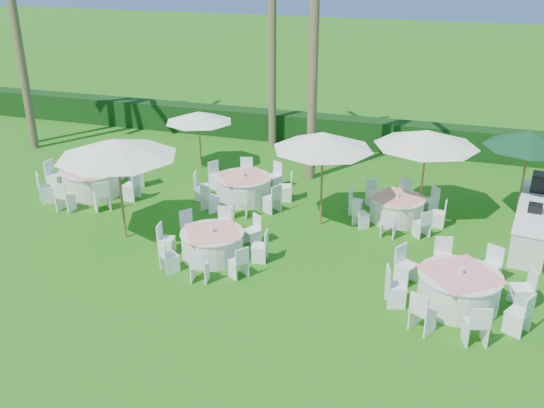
# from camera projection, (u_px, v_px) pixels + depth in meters

# --- Properties ---
(ground) EXTENTS (120.00, 120.00, 0.00)m
(ground) POSITION_uv_depth(u_px,v_px,m) (197.00, 275.00, 15.65)
(ground) COLOR #1E6311
(ground) RESTS_ON ground
(hedge) EXTENTS (34.00, 1.00, 1.20)m
(hedge) POSITION_uv_depth(u_px,v_px,m) (314.00, 129.00, 25.90)
(hedge) COLOR black
(hedge) RESTS_ON ground
(banquet_table_b) EXTENTS (3.03, 3.03, 0.92)m
(banquet_table_b) POSITION_uv_depth(u_px,v_px,m) (212.00, 244.00, 16.42)
(banquet_table_b) COLOR silver
(banquet_table_b) RESTS_ON ground
(banquet_table_c) EXTENTS (3.37, 3.37, 1.02)m
(banquet_table_c) POSITION_uv_depth(u_px,v_px,m) (459.00, 289.00, 14.18)
(banquet_table_c) COLOR silver
(banquet_table_c) RESTS_ON ground
(banquet_table_d) EXTENTS (3.47, 3.47, 1.04)m
(banquet_table_d) POSITION_uv_depth(u_px,v_px,m) (92.00, 181.00, 20.59)
(banquet_table_d) COLOR silver
(banquet_table_d) RESTS_ON ground
(banquet_table_e) EXTENTS (3.23, 3.23, 0.98)m
(banquet_table_e) POSITION_uv_depth(u_px,v_px,m) (243.00, 187.00, 20.15)
(banquet_table_e) COLOR silver
(banquet_table_e) RESTS_ON ground
(banquet_table_f) EXTENTS (2.96, 2.96, 0.90)m
(banquet_table_f) POSITION_uv_depth(u_px,v_px,m) (396.00, 208.00, 18.66)
(banquet_table_f) COLOR silver
(banquet_table_f) RESTS_ON ground
(umbrella_a) EXTENTS (3.39, 3.39, 2.99)m
(umbrella_a) POSITION_uv_depth(u_px,v_px,m) (116.00, 148.00, 16.62)
(umbrella_a) COLOR brown
(umbrella_a) RESTS_ON ground
(umbrella_b) EXTENTS (2.98, 2.98, 2.92)m
(umbrella_b) POSITION_uv_depth(u_px,v_px,m) (323.00, 141.00, 17.46)
(umbrella_b) COLOR brown
(umbrella_b) RESTS_ON ground
(umbrella_c) EXTENTS (2.52, 2.52, 2.21)m
(umbrella_c) POSITION_uv_depth(u_px,v_px,m) (199.00, 117.00, 22.33)
(umbrella_c) COLOR brown
(umbrella_c) RESTS_ON ground
(umbrella_d) EXTENTS (3.15, 3.15, 2.79)m
(umbrella_d) POSITION_uv_depth(u_px,v_px,m) (427.00, 138.00, 18.07)
(umbrella_d) COLOR brown
(umbrella_d) RESTS_ON ground
(umbrella_green) EXTENTS (2.64, 2.64, 2.88)m
(umbrella_green) POSITION_uv_depth(u_px,v_px,m) (530.00, 139.00, 17.70)
(umbrella_green) COLOR brown
(umbrella_green) RESTS_ON ground
(buffet_table) EXTENTS (1.47, 4.45, 1.55)m
(buffet_table) POSITION_uv_depth(u_px,v_px,m) (533.00, 220.00, 17.48)
(buffet_table) COLOR silver
(buffet_table) RESTS_ON ground
(palm_b) EXTENTS (4.37, 4.25, 7.76)m
(palm_b) POSITION_uv_depth(u_px,v_px,m) (272.00, 41.00, 24.10)
(palm_b) COLOR brown
(palm_b) RESTS_ON ground
(palm_c) EXTENTS (4.37, 4.25, 9.98)m
(palm_c) POSITION_uv_depth(u_px,v_px,m) (314.00, 24.00, 20.05)
(palm_c) COLOR brown
(palm_c) RESTS_ON ground
(palm_f) EXTENTS (4.23, 4.38, 8.66)m
(palm_f) POSITION_uv_depth(u_px,v_px,m) (16.00, 30.00, 23.58)
(palm_f) COLOR brown
(palm_f) RESTS_ON ground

